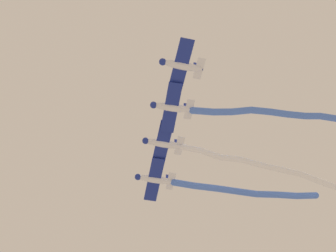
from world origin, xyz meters
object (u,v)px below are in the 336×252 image
at_px(airplane_left_wing, 163,143).
at_px(airplane_slot, 181,65).
at_px(airplane_right_wing, 172,107).
at_px(airplane_lead, 155,179).

height_order(airplane_left_wing, airplane_slot, same).
bearing_deg(airplane_left_wing, airplane_right_wing, 90.06).
bearing_deg(airplane_lead, airplane_right_wing, 90.85).
relative_size(airplane_left_wing, airplane_right_wing, 0.99).
relative_size(airplane_left_wing, airplane_slot, 1.01).
xyz_separation_m(airplane_lead, airplane_right_wing, (6.91, -10.23, 0.00)).
bearing_deg(airplane_left_wing, airplane_slot, 90.06).
xyz_separation_m(airplane_left_wing, airplane_slot, (6.91, -10.24, 0.00)).
xyz_separation_m(airplane_right_wing, airplane_slot, (3.46, -5.12, 0.30)).
bearing_deg(airplane_left_wing, airplane_lead, -89.94).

